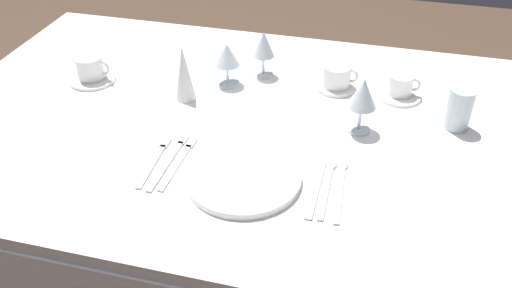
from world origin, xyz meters
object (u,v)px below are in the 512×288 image
(napkin_folded, at_px, (184,73))
(coffee_cup_right, at_px, (337,75))
(fork_inner, at_px, (170,159))
(coffee_cup_far, at_px, (401,84))
(coffee_cup_left, at_px, (91,67))
(spoon_soup, at_px, (328,181))
(dinner_plate, at_px, (243,177))
(spoon_dessert, at_px, (341,182))
(dinner_knife, at_px, (316,188))
(fork_outer, at_px, (179,161))
(wine_glass_left, at_px, (363,95))
(wine_glass_centre, at_px, (264,46))
(drink_tumbler, at_px, (459,109))
(wine_glass_right, at_px, (227,57))
(fork_salad, at_px, (155,160))

(napkin_folded, bearing_deg, coffee_cup_right, 22.02)
(fork_inner, relative_size, coffee_cup_right, 2.18)
(coffee_cup_far, bearing_deg, coffee_cup_left, -171.61)
(coffee_cup_left, bearing_deg, spoon_soup, -21.38)
(dinner_plate, distance_m, spoon_dessert, 0.23)
(dinner_plate, relative_size, napkin_folded, 1.64)
(dinner_knife, xyz_separation_m, coffee_cup_left, (-0.74, 0.33, 0.04))
(fork_outer, relative_size, coffee_cup_far, 2.28)
(coffee_cup_left, relative_size, napkin_folded, 0.64)
(dinner_plate, xyz_separation_m, wine_glass_left, (0.24, 0.27, 0.10))
(wine_glass_centre, distance_m, drink_tumbler, 0.58)
(dinner_knife, bearing_deg, drink_tumbler, 47.14)
(coffee_cup_far, bearing_deg, fork_inner, -140.09)
(coffee_cup_left, height_order, wine_glass_left, wine_glass_left)
(dinner_knife, bearing_deg, wine_glass_centre, 116.30)
(spoon_soup, height_order, coffee_cup_left, coffee_cup_left)
(spoon_soup, relative_size, wine_glass_right, 1.67)
(fork_inner, distance_m, spoon_soup, 0.39)
(coffee_cup_right, xyz_separation_m, wine_glass_centre, (-0.23, 0.02, 0.06))
(fork_salad, distance_m, coffee_cup_far, 0.73)
(coffee_cup_far, bearing_deg, coffee_cup_right, 178.85)
(spoon_dessert, height_order, drink_tumbler, drink_tumbler)
(fork_outer, distance_m, wine_glass_right, 0.40)
(fork_salad, height_order, wine_glass_left, wine_glass_left)
(wine_glass_centre, bearing_deg, spoon_soup, -59.82)
(fork_outer, distance_m, wine_glass_centre, 0.49)
(spoon_soup, xyz_separation_m, coffee_cup_left, (-0.76, 0.30, 0.04))
(wine_glass_centre, relative_size, wine_glass_left, 0.94)
(wine_glass_right, bearing_deg, dinner_plate, -68.72)
(dinner_knife, height_order, coffee_cup_left, coffee_cup_left)
(wine_glass_right, bearing_deg, coffee_cup_far, 5.84)
(dinner_plate, xyz_separation_m, fork_outer, (-0.17, 0.03, -0.01))
(fork_outer, height_order, coffee_cup_right, coffee_cup_right)
(fork_inner, height_order, spoon_dessert, spoon_dessert)
(drink_tumbler, bearing_deg, wine_glass_right, 173.79)
(spoon_dessert, xyz_separation_m, coffee_cup_right, (-0.07, 0.43, 0.04))
(coffee_cup_right, bearing_deg, wine_glass_right, -170.19)
(coffee_cup_right, bearing_deg, napkin_folded, -157.98)
(coffee_cup_left, bearing_deg, drink_tumbler, 0.60)
(spoon_dessert, distance_m, coffee_cup_right, 0.44)
(dinner_knife, distance_m, wine_glass_left, 0.29)
(dinner_knife, relative_size, spoon_dessert, 0.96)
(dinner_plate, relative_size, wine_glass_centre, 1.87)
(fork_salad, height_order, dinner_knife, same)
(wine_glass_right, bearing_deg, napkin_folded, -129.73)
(coffee_cup_right, height_order, drink_tumbler, drink_tumbler)
(wine_glass_left, distance_m, drink_tumbler, 0.27)
(napkin_folded, bearing_deg, coffee_cup_far, 15.29)
(dinner_knife, bearing_deg, spoon_dessert, 35.07)
(dinner_plate, relative_size, coffee_cup_far, 2.89)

